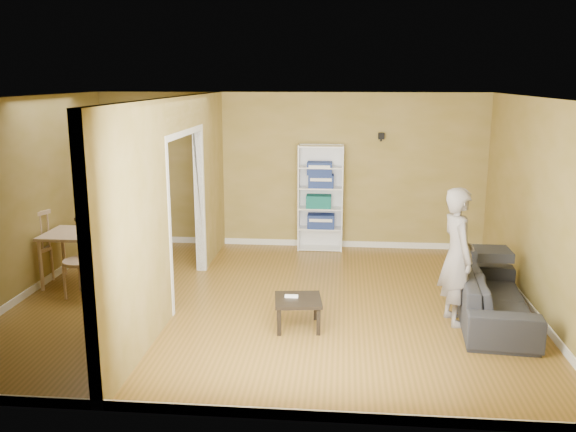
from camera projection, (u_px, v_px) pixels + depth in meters
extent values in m
plane|color=brown|center=(271.00, 302.00, 7.87)|extent=(6.50, 6.50, 0.00)
plane|color=white|center=(270.00, 97.00, 7.29)|extent=(6.50, 6.50, 0.00)
plane|color=#A0894E|center=(290.00, 171.00, 10.25)|extent=(6.50, 0.00, 6.50)
plane|color=#A0894E|center=(230.00, 272.00, 4.91)|extent=(6.50, 0.00, 6.50)
plane|color=#A0894E|center=(21.00, 199.00, 7.87)|extent=(0.00, 5.50, 5.50)
plane|color=#A0894E|center=(540.00, 209.00, 7.29)|extent=(0.00, 5.50, 5.50)
cube|color=black|center=(381.00, 136.00, 9.92)|extent=(0.10, 0.10, 0.10)
imported|color=black|center=(494.00, 289.00, 7.22)|extent=(2.10, 1.04, 0.77)
imported|color=slate|center=(458.00, 245.00, 7.03)|extent=(0.78, 0.67, 1.90)
cube|color=white|center=(299.00, 198.00, 10.14)|extent=(0.02, 0.32, 1.76)
cube|color=white|center=(342.00, 198.00, 10.07)|extent=(0.02, 0.32, 1.76)
cube|color=white|center=(321.00, 196.00, 10.25)|extent=(0.74, 0.02, 1.76)
cube|color=white|center=(320.00, 248.00, 10.30)|extent=(0.70, 0.32, 0.02)
cube|color=white|center=(320.00, 228.00, 10.22)|extent=(0.70, 0.32, 0.02)
cube|color=white|center=(320.00, 208.00, 10.14)|extent=(0.70, 0.32, 0.02)
cube|color=white|center=(321.00, 188.00, 10.07)|extent=(0.70, 0.32, 0.02)
cube|color=white|center=(321.00, 167.00, 9.99)|extent=(0.70, 0.32, 0.02)
cube|color=white|center=(321.00, 146.00, 9.91)|extent=(0.70, 0.32, 0.02)
cube|color=navy|center=(321.00, 221.00, 10.19)|extent=(0.45, 0.29, 0.23)
cube|color=teal|center=(319.00, 201.00, 10.12)|extent=(0.41, 0.27, 0.21)
cube|color=#0F1D4F|center=(321.00, 181.00, 10.04)|extent=(0.41, 0.27, 0.21)
cube|color=#1B2A4D|center=(320.00, 168.00, 10.00)|extent=(0.41, 0.26, 0.21)
cube|color=black|center=(298.00, 300.00, 7.00)|extent=(0.53, 0.53, 0.04)
cube|color=black|center=(277.00, 321.00, 6.84)|extent=(0.04, 0.04, 0.31)
cube|color=black|center=(316.00, 323.00, 6.80)|extent=(0.04, 0.04, 0.31)
cube|color=black|center=(281.00, 307.00, 7.27)|extent=(0.04, 0.04, 0.31)
cube|color=black|center=(318.00, 308.00, 7.23)|extent=(0.04, 0.04, 0.31)
cube|color=white|center=(291.00, 296.00, 7.03)|extent=(0.15, 0.04, 0.03)
cube|color=beige|center=(88.00, 234.00, 8.43)|extent=(1.18, 0.79, 0.04)
cylinder|color=beige|center=(41.00, 266.00, 8.23)|extent=(0.05, 0.05, 0.70)
cylinder|color=beige|center=(118.00, 268.00, 8.13)|extent=(0.05, 0.05, 0.70)
cylinder|color=beige|center=(64.00, 252.00, 8.89)|extent=(0.05, 0.05, 0.70)
cylinder|color=beige|center=(136.00, 254.00, 8.80)|extent=(0.05, 0.05, 0.70)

